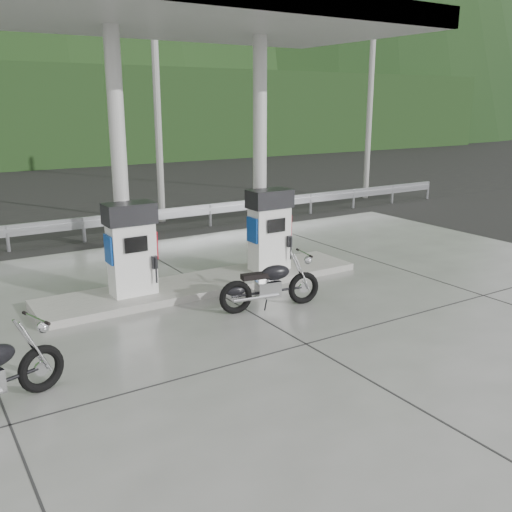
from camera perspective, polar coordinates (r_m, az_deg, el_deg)
ground at (r=10.14m, az=1.60°, el=-6.96°), size 160.00×160.00×0.00m
forecourt_apron at (r=10.13m, az=1.60°, el=-6.91°), size 18.00×14.00×0.02m
pump_island at (r=12.13m, az=-4.99°, el=-2.76°), size 7.00×1.40×0.15m
gas_pump_left at (r=11.25m, az=-12.35°, el=0.68°), size 0.95×0.55×1.80m
gas_pump_right at (r=12.66m, az=1.35°, el=2.62°), size 0.95×0.55×1.80m
canopy_column_left at (r=11.35m, az=-13.52°, el=8.95°), size 0.30×0.30×5.00m
canopy_column_right at (r=12.75m, az=0.39°, el=10.00°), size 0.30×0.30×5.00m
canopy_roof at (r=11.66m, az=-5.63°, el=22.75°), size 8.50×5.00×0.40m
guardrail at (r=16.92m, az=-13.68°, el=4.14°), size 26.00×0.16×1.42m
road at (r=20.35m, az=-16.78°, el=3.70°), size 60.00×7.00×0.01m
utility_pole_b at (r=18.75m, az=-9.89°, el=15.49°), size 0.22×0.22×8.00m
utility_pole_c at (r=23.73m, az=11.36°, el=15.30°), size 0.22×0.22×8.00m
motorcycle_right at (r=10.76m, az=1.46°, el=-2.95°), size 1.98×0.91×0.90m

